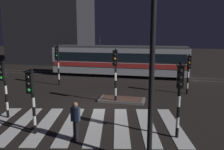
% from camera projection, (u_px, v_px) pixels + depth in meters
% --- Properties ---
extents(ground_plane, '(120.00, 120.00, 0.00)m').
position_uv_depth(ground_plane, '(99.00, 108.00, 13.97)').
color(ground_plane, black).
extents(rail_near, '(80.00, 0.12, 0.03)m').
position_uv_depth(rail_near, '(125.00, 78.00, 23.41)').
color(rail_near, '#59595E').
rests_on(rail_near, ground).
extents(rail_far, '(80.00, 0.12, 0.03)m').
position_uv_depth(rail_far, '(128.00, 75.00, 24.78)').
color(rail_far, '#59595E').
rests_on(rail_far, ground).
extents(crosswalk_zebra, '(10.45, 6.68, 0.02)m').
position_uv_depth(crosswalk_zebra, '(83.00, 125.00, 11.36)').
color(crosswalk_zebra, silver).
rests_on(crosswalk_zebra, ground).
extents(traffic_island, '(3.08, 1.38, 0.18)m').
position_uv_depth(traffic_island, '(122.00, 100.00, 15.35)').
color(traffic_island, slate).
rests_on(traffic_island, ground).
extents(traffic_light_corner_near_left, '(0.36, 0.42, 3.17)m').
position_uv_depth(traffic_light_corner_near_left, '(4.00, 81.00, 11.82)').
color(traffic_light_corner_near_left, black).
rests_on(traffic_light_corner_near_left, ground).
extents(traffic_light_median_centre, '(0.36, 0.42, 3.57)m').
position_uv_depth(traffic_light_median_centre, '(115.00, 68.00, 14.41)').
color(traffic_light_median_centre, black).
rests_on(traffic_light_median_centre, ground).
extents(traffic_light_kerb_mid_left, '(0.36, 0.42, 3.01)m').
position_uv_depth(traffic_light_kerb_mid_left, '(31.00, 92.00, 9.90)').
color(traffic_light_kerb_mid_left, black).
rests_on(traffic_light_kerb_mid_left, ground).
extents(traffic_light_corner_far_left, '(0.36, 0.42, 3.54)m').
position_uv_depth(traffic_light_corner_far_left, '(58.00, 59.00, 19.62)').
color(traffic_light_corner_far_left, black).
rests_on(traffic_light_corner_far_left, ground).
extents(traffic_light_corner_near_right, '(0.36, 0.42, 3.35)m').
position_uv_depth(traffic_light_corner_near_right, '(180.00, 90.00, 9.46)').
color(traffic_light_corner_near_right, black).
rests_on(traffic_light_corner_near_right, ground).
extents(traffic_light_corner_far_right, '(0.36, 0.42, 3.02)m').
position_uv_depth(traffic_light_corner_far_right, '(189.00, 68.00, 16.69)').
color(traffic_light_corner_far_right, black).
rests_on(traffic_light_corner_far_right, ground).
extents(street_lamp_near_kerb, '(0.44, 1.21, 7.01)m').
position_uv_depth(street_lamp_near_kerb, '(152.00, 36.00, 6.93)').
color(street_lamp_near_kerb, black).
rests_on(street_lamp_near_kerb, ground).
extents(tram, '(14.41, 2.58, 4.15)m').
position_uv_depth(tram, '(119.00, 60.00, 23.96)').
color(tram, silver).
rests_on(tram, ground).
extents(pedestrian_waiting_at_kerb, '(0.36, 0.24, 1.71)m').
position_uv_depth(pedestrian_waiting_at_kerb, '(76.00, 121.00, 9.56)').
color(pedestrian_waiting_at_kerb, black).
rests_on(pedestrian_waiting_at_kerb, ground).
extents(building_backdrop, '(11.63, 8.00, 10.48)m').
position_uv_depth(building_backdrop, '(52.00, 29.00, 35.34)').
color(building_backdrop, '#2D2D33').
rests_on(building_backdrop, ground).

